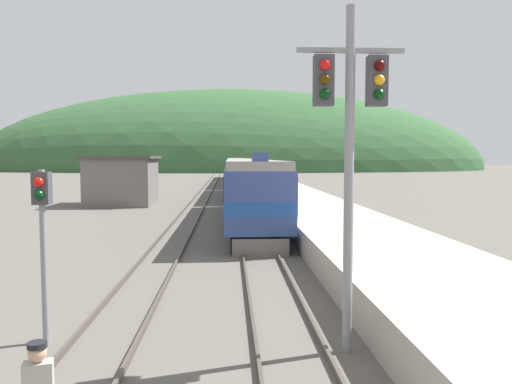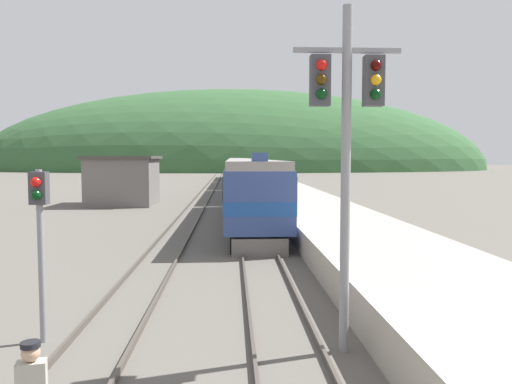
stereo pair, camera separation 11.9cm
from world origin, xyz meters
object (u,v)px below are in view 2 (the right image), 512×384
carriage_second (242,176)px  carriage_fourth (237,168)px  carriage_third (239,171)px  signal_post_siding (40,219)px  signal_mast_main (346,129)px  express_train_lead_car (250,189)px

carriage_second → carriage_fourth: (0.00, 40.84, 0.00)m
carriage_third → signal_post_siding: size_ratio=5.10×
carriage_fourth → signal_mast_main: (1.19, -82.64, 2.55)m
express_train_lead_car → signal_mast_main: 20.49m
express_train_lead_car → carriage_fourth: 62.34m
carriage_fourth → signal_mast_main: bearing=-89.2°
express_train_lead_car → signal_post_siding: size_ratio=5.54×
signal_post_siding → carriage_second: bearing=82.6°
express_train_lead_car → carriage_fourth: bearing=90.0°
carriage_second → signal_mast_main: signal_mast_main is taller
signal_post_siding → carriage_third: bearing=85.0°
carriage_second → carriage_fourth: 40.84m
carriage_fourth → signal_mast_main: size_ratio=2.73×
signal_mast_main → carriage_second: bearing=91.6°
carriage_fourth → signal_mast_main: signal_mast_main is taller
carriage_second → signal_post_siding: bearing=-97.4°
carriage_fourth → signal_post_siding: 81.96m
carriage_second → carriage_fourth: size_ratio=1.00×
express_train_lead_car → carriage_third: (0.00, 41.92, -0.01)m
carriage_fourth → signal_post_siding: (-5.34, -81.78, 0.61)m
carriage_second → signal_mast_main: (1.19, -41.80, 2.55)m
signal_mast_main → signal_post_siding: size_ratio=1.87×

